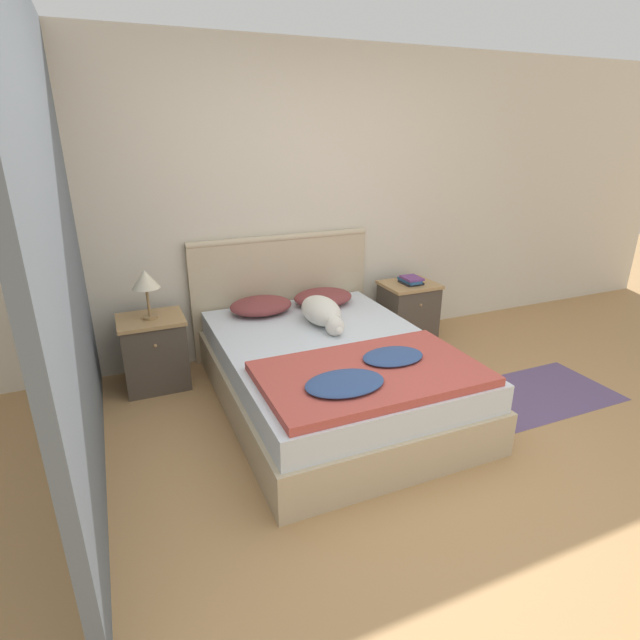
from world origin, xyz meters
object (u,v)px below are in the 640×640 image
(dog, at_px, (322,312))
(table_lamp, at_px, (145,281))
(bed, at_px, (331,374))
(pillow_right, at_px, (323,297))
(nightstand_left, at_px, (155,352))
(nightstand_right, at_px, (408,312))
(pillow_left, at_px, (261,306))
(book_stack, at_px, (411,280))

(dog, distance_m, table_lamp, 1.32)
(bed, distance_m, dog, 0.50)
(pillow_right, relative_size, dog, 0.77)
(nightstand_left, height_order, nightstand_right, same)
(pillow_left, distance_m, dog, 0.56)
(bed, relative_size, table_lamp, 5.53)
(nightstand_left, bearing_deg, pillow_left, 0.28)
(book_stack, bearing_deg, nightstand_right, 100.20)
(pillow_left, relative_size, dog, 0.77)
(nightstand_left, height_order, pillow_right, pillow_right)
(bed, distance_m, pillow_left, 0.89)
(table_lamp, bearing_deg, book_stack, -0.01)
(bed, xyz_separation_m, book_stack, (1.14, 0.77, 0.36))
(nightstand_right, xyz_separation_m, book_stack, (0.00, -0.01, 0.31))
(dog, distance_m, book_stack, 1.13)
(nightstand_left, relative_size, dog, 0.86)
(bed, height_order, pillow_right, pillow_right)
(nightstand_left, height_order, book_stack, book_stack)
(nightstand_right, xyz_separation_m, table_lamp, (-2.28, -0.01, 0.57))
(bed, distance_m, pillow_right, 0.89)
(pillow_left, distance_m, table_lamp, 0.92)
(bed, xyz_separation_m, pillow_left, (-0.28, 0.78, 0.31))
(book_stack, bearing_deg, nightstand_left, 179.67)
(nightstand_right, bearing_deg, nightstand_left, 180.00)
(bed, bearing_deg, nightstand_left, 145.62)
(pillow_left, relative_size, book_stack, 2.22)
(nightstand_left, relative_size, pillow_right, 1.11)
(bed, bearing_deg, pillow_left, 109.40)
(nightstand_right, xyz_separation_m, dog, (-1.05, -0.42, 0.29))
(pillow_right, relative_size, table_lamp, 1.37)
(pillow_right, distance_m, table_lamp, 1.45)
(nightstand_left, bearing_deg, dog, -18.90)
(pillow_left, relative_size, table_lamp, 1.37)
(dog, bearing_deg, nightstand_left, 161.10)
(dog, height_order, book_stack, dog)
(nightstand_left, bearing_deg, table_lamp, -90.00)
(bed, relative_size, nightstand_left, 3.66)
(bed, xyz_separation_m, nightstand_right, (1.14, 0.78, 0.05))
(nightstand_left, distance_m, book_stack, 2.30)
(bed, xyz_separation_m, dog, (0.08, 0.36, 0.34))
(pillow_left, height_order, table_lamp, table_lamp)
(nightstand_right, height_order, book_stack, book_stack)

